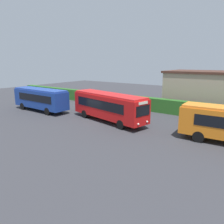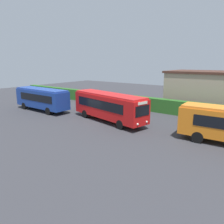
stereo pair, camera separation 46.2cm
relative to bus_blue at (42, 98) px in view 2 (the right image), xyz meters
The scene contains 8 objects.
ground_plane 10.12m from the bus_blue, ahead, with size 82.90×82.90×0.00m, color #38383D.
bus_blue is the anchor object (origin of this frame).
bus_red 11.30m from the bus_blue, ahead, with size 10.74×4.51×3.31m.
person_left 3.51m from the bus_blue, 149.36° to the left, with size 0.33×0.48×1.64m.
person_center 3.47m from the bus_blue, 72.07° to the left, with size 0.40×0.48×1.67m.
hedge_row 13.68m from the bus_blue, 43.30° to the left, with size 53.45×1.10×1.90m, color #2B6524.
depot_building 24.66m from the bus_blue, 36.30° to the left, with size 13.21×7.35×5.62m.
traffic_cone 7.96m from the bus_blue, 114.13° to the left, with size 0.36×0.36×0.60m, color orange.
Camera 2 is at (17.03, -19.26, 6.91)m, focal length 35.42 mm.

